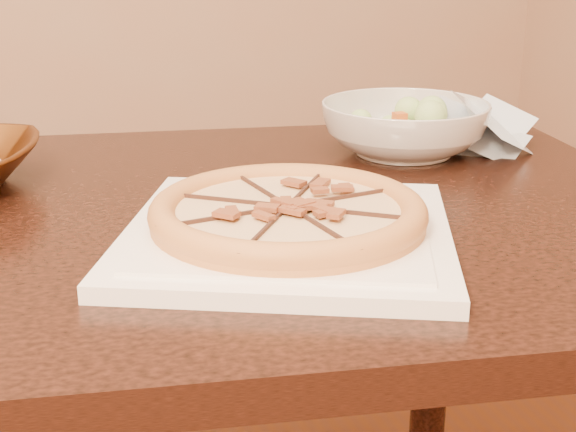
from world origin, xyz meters
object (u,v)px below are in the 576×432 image
at_px(dining_table, 167,296).
at_px(salad_bowl, 404,128).
at_px(plate, 288,233).
at_px(pizza, 288,212).

relative_size(dining_table, salad_bowl, 5.52).
bearing_deg(plate, pizza, 169.74).
relative_size(dining_table, plate, 3.07).
xyz_separation_m(dining_table, plate, (0.11, -0.15, 0.13)).
distance_m(dining_table, pizza, 0.24).
bearing_deg(salad_bowl, plate, -132.32).
bearing_deg(pizza, salad_bowl, 47.68).
bearing_deg(dining_table, pizza, -54.38).
bearing_deg(plate, salad_bowl, 47.68).
bearing_deg(pizza, plate, -10.26).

